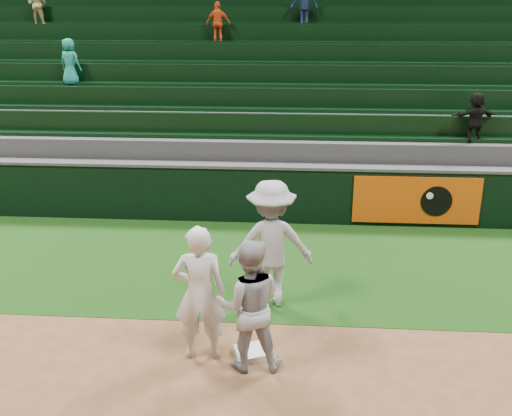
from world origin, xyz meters
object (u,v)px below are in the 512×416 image
at_px(base_coach, 271,244).
at_px(baserunner, 249,305).
at_px(first_base, 250,353).
at_px(first_baseman, 199,293).

bearing_deg(base_coach, baserunner, 75.09).
xyz_separation_m(first_base, base_coach, (0.20, 1.44, 0.96)).
bearing_deg(base_coach, first_baseman, 52.34).
height_order(first_baseman, base_coach, base_coach).
bearing_deg(baserunner, first_baseman, -20.32).
distance_m(first_baseman, baserunner, 0.67).
bearing_deg(baserunner, base_coach, -102.82).
distance_m(first_base, base_coach, 1.74).
xyz_separation_m(first_base, baserunner, (0.00, -0.21, 0.83)).
height_order(baserunner, base_coach, base_coach).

